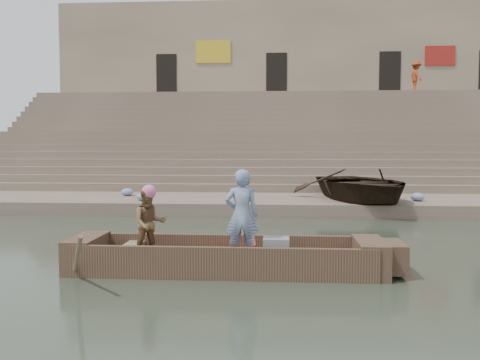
# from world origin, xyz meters

# --- Properties ---
(ground) EXTENTS (120.00, 120.00, 0.00)m
(ground) POSITION_xyz_m (0.00, 0.00, 0.00)
(ground) COLOR #293326
(ground) RESTS_ON ground
(lower_landing) EXTENTS (32.00, 4.00, 0.40)m
(lower_landing) POSITION_xyz_m (0.00, 8.00, 0.20)
(lower_landing) COLOR #816E5C
(lower_landing) RESTS_ON ground
(mid_landing) EXTENTS (32.00, 3.00, 2.80)m
(mid_landing) POSITION_xyz_m (0.00, 15.50, 1.40)
(mid_landing) COLOR #816E5C
(mid_landing) RESTS_ON ground
(upper_landing) EXTENTS (32.00, 3.00, 5.20)m
(upper_landing) POSITION_xyz_m (0.00, 22.50, 2.60)
(upper_landing) COLOR #816E5C
(upper_landing) RESTS_ON ground
(ghat_steps) EXTENTS (32.00, 11.00, 5.20)m
(ghat_steps) POSITION_xyz_m (0.00, 17.19, 1.80)
(ghat_steps) COLOR #816E5C
(ghat_steps) RESTS_ON ground
(building_wall) EXTENTS (32.00, 5.07, 11.20)m
(building_wall) POSITION_xyz_m (0.00, 26.50, 5.60)
(building_wall) COLOR tan
(building_wall) RESTS_ON ground
(main_rowboat) EXTENTS (5.00, 1.30, 0.22)m
(main_rowboat) POSITION_xyz_m (-2.71, -1.02, 0.11)
(main_rowboat) COLOR brown
(main_rowboat) RESTS_ON ground
(rowboat_trim) EXTENTS (6.04, 2.63, 1.93)m
(rowboat_trim) POSITION_xyz_m (-2.50, -1.02, 0.31)
(rowboat_trim) COLOR brown
(rowboat_trim) RESTS_ON ground
(standing_man) EXTENTS (0.61, 0.42, 1.63)m
(standing_man) POSITION_xyz_m (-2.42, -1.14, 1.03)
(standing_man) COLOR navy
(standing_man) RESTS_ON main_rowboat
(rowing_man) EXTENTS (0.75, 0.68, 1.26)m
(rowing_man) POSITION_xyz_m (-4.09, -1.02, 0.85)
(rowing_man) COLOR #246D36
(rowing_man) RESTS_ON main_rowboat
(television) EXTENTS (0.46, 0.42, 0.40)m
(television) POSITION_xyz_m (-1.82, -1.02, 0.42)
(television) COLOR gray
(television) RESTS_ON main_rowboat
(beached_rowboat) EXTENTS (4.85, 5.86, 1.05)m
(beached_rowboat) POSITION_xyz_m (0.91, 7.48, 0.93)
(beached_rowboat) COLOR #2D2116
(beached_rowboat) RESTS_ON lower_landing
(pedestrian) EXTENTS (0.79, 1.21, 1.76)m
(pedestrian) POSITION_xyz_m (6.03, 21.60, 6.08)
(pedestrian) COLOR #8F3618
(pedestrian) RESTS_ON upper_landing
(cloth_bundles) EXTENTS (14.81, 2.25, 0.26)m
(cloth_bundles) POSITION_xyz_m (-0.88, 7.84, 0.53)
(cloth_bundles) COLOR #3F5999
(cloth_bundles) RESTS_ON lower_landing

